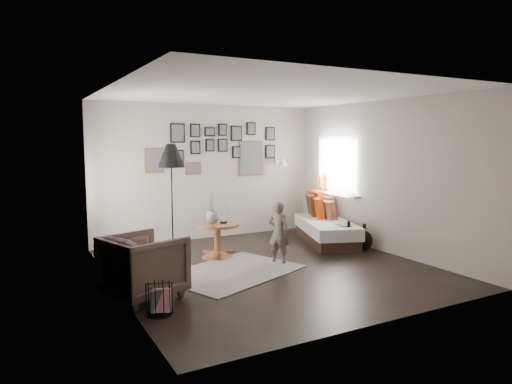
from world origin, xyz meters
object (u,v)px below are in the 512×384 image
floor_lamp (171,160)px  child (279,232)px  magazine_basket (159,299)px  daybed (324,227)px  demijohn_small (364,240)px  demijohn_large (348,239)px  vase (212,214)px  armchair (144,266)px  pedestal_table (218,242)px

floor_lamp → child: size_ratio=1.92×
child → magazine_basket: bearing=84.7°
daybed → demijohn_small: 0.95m
magazine_basket → child: (2.27, 1.20, 0.31)m
child → demijohn_large: bearing=-119.1°
daybed → demijohn_large: daybed is taller
vase → armchair: vase is taller
floor_lamp → magazine_basket: size_ratio=5.28×
armchair → child: child is taller
magazine_basket → demijohn_large: 3.97m
pedestal_table → vase: size_ratio=1.40×
pedestal_table → daybed: 2.26m
daybed → armchair: bearing=-139.4°
magazine_basket → demijohn_small: 4.17m
pedestal_table → demijohn_small: size_ratio=1.51×
pedestal_table → magazine_basket: bearing=-128.3°
vase → demijohn_small: 2.70m
armchair → demijohn_large: bearing=-98.6°
child → daybed: bearing=-92.7°
floor_lamp → vase: bearing=-22.7°
magazine_basket → demijohn_large: bearing=19.1°
daybed → demijohn_large: size_ratio=3.79×
daybed → demijohn_small: size_ratio=4.17×
demijohn_large → demijohn_small: size_ratio=1.10×
pedestal_table → demijohn_large: (2.19, -0.68, -0.06)m
floor_lamp → magazine_basket: floor_lamp is taller
demijohn_large → armchair: bearing=-170.1°
pedestal_table → demijohn_small: (2.44, -0.80, -0.08)m
daybed → magazine_basket: bearing=-131.5°
vase → magazine_basket: size_ratio=1.45×
daybed → magazine_basket: 4.36m
pedestal_table → armchair: bearing=-139.6°
vase → demijohn_large: size_ratio=0.98×
pedestal_table → armchair: 2.05m
pedestal_table → demijohn_small: pedestal_table is taller
armchair → demijohn_large: (3.75, 0.65, -0.19)m
pedestal_table → daybed: (2.25, 0.13, 0.02)m
pedestal_table → floor_lamp: (-0.67, 0.27, 1.35)m
armchair → demijohn_small: 4.04m
daybed → child: 1.80m
pedestal_table → magazine_basket: pedestal_table is taller
demijohn_large → demijohn_small: (0.25, -0.12, -0.02)m
magazine_basket → child: child is taller
pedestal_table → demijohn_large: bearing=-17.1°
magazine_basket → demijohn_small: (4.00, 1.18, 0.01)m
demijohn_large → vase: bearing=163.0°
pedestal_table → magazine_basket: 2.52m
magazine_basket → armchair: bearing=90.2°
daybed → child: bearing=-129.9°
floor_lamp → demijohn_large: floor_lamp is taller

